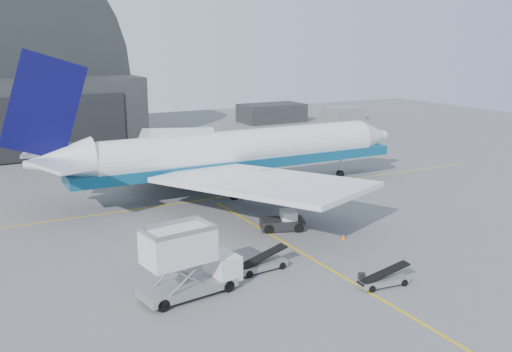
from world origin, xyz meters
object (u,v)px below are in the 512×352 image
belt_loader_a (260,264)px  pushback_tug (283,222)px  belt_loader_b (383,280)px  catering_truck (187,262)px  airliner (227,153)px

belt_loader_a → pushback_tug: bearing=44.3°
belt_loader_b → catering_truck: bearing=163.9°
pushback_tug → belt_loader_b: 14.67m
pushback_tug → belt_loader_a: bearing=-109.7°
catering_truck → belt_loader_b: 14.48m
catering_truck → belt_loader_a: size_ratio=1.64×
catering_truck → pushback_tug: (13.57, 9.36, -1.81)m
belt_loader_b → belt_loader_a: bearing=139.6°
belt_loader_a → airliner: bearing=66.1°
belt_loader_a → belt_loader_b: 9.47m
catering_truck → belt_loader_a: (6.75, 1.52, -1.99)m
catering_truck → pushback_tug: catering_truck is taller
pushback_tug → belt_loader_b: (-0.25, -14.67, -0.23)m
airliner → belt_loader_a: bearing=-109.2°
catering_truck → airliner: bearing=51.0°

